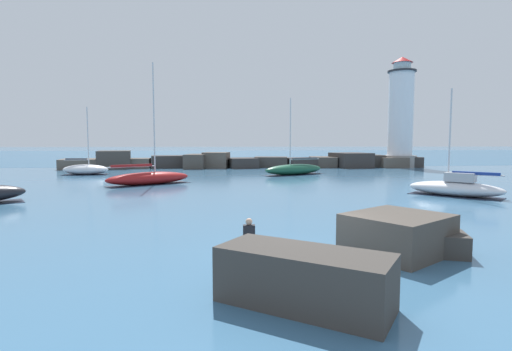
# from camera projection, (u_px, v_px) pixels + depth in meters

# --- Properties ---
(ground_plane) EXTENTS (600.00, 600.00, 0.00)m
(ground_plane) POSITION_uv_depth(u_px,v_px,m) (311.00, 261.00, 13.01)
(ground_plane) COLOR #3D6B8E
(open_sea_beyond) EXTENTS (400.00, 116.00, 0.01)m
(open_sea_beyond) POSITION_uv_depth(u_px,v_px,m) (234.00, 155.00, 119.85)
(open_sea_beyond) COLOR #2D5B7F
(open_sea_beyond) RESTS_ON ground
(breakwater_jetty) EXTENTS (54.04, 7.22, 2.58)m
(breakwater_jetty) POSITION_uv_depth(u_px,v_px,m) (246.00, 161.00, 60.04)
(breakwater_jetty) COLOR brown
(breakwater_jetty) RESTS_ON ground
(lighthouse) EXTENTS (4.96, 4.96, 16.74)m
(lighthouse) POSITION_uv_depth(u_px,v_px,m) (401.00, 119.00, 61.16)
(lighthouse) COLOR gray
(lighthouse) RESTS_ON ground
(foreground_rocks) EXTENTS (13.37, 8.49, 1.41)m
(foreground_rocks) POSITION_uv_depth(u_px,v_px,m) (444.00, 254.00, 11.49)
(foreground_rocks) COLOR #423D38
(foreground_rocks) RESTS_ON ground
(sailboat_moored_0) EXTENTS (7.62, 6.08, 11.02)m
(sailboat_moored_0) POSITION_uv_depth(u_px,v_px,m) (149.00, 178.00, 36.32)
(sailboat_moored_0) COLOR maroon
(sailboat_moored_0) RESTS_ON ground
(sailboat_moored_1) EXTENTS (8.20, 5.90, 8.94)m
(sailboat_moored_1) POSITION_uv_depth(u_px,v_px,m) (294.00, 169.00, 47.14)
(sailboat_moored_1) COLOR #195138
(sailboat_moored_1) RESTS_ON ground
(sailboat_moored_2) EXTENTS (5.95, 6.00, 7.69)m
(sailboat_moored_2) POSITION_uv_depth(u_px,v_px,m) (456.00, 187.00, 28.64)
(sailboat_moored_2) COLOR silver
(sailboat_moored_2) RESTS_ON ground
(sailboat_moored_3) EXTENTS (5.29, 2.51, 7.99)m
(sailboat_moored_3) POSITION_uv_depth(u_px,v_px,m) (86.00, 169.00, 47.29)
(sailboat_moored_3) COLOR white
(sailboat_moored_3) RESTS_ON ground
(person_on_rocks) EXTENTS (0.36, 0.22, 1.58)m
(person_on_rocks) POSITION_uv_depth(u_px,v_px,m) (249.00, 241.00, 12.18)
(person_on_rocks) COLOR #282833
(person_on_rocks) RESTS_ON ground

